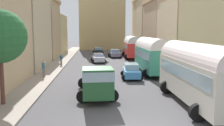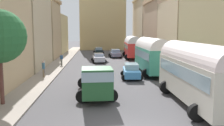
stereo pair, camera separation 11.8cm
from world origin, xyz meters
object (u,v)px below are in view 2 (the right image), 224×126
pedestrian_0 (44,66)px  pedestrian_1 (44,68)px  car_0 (99,58)px  car_3 (115,53)px  pedestrian_3 (61,59)px  parked_bus_2 (133,46)px  parked_bus_1 (151,54)px  parked_bus_0 (196,71)px  car_2 (131,71)px  cargo_truck_0 (96,81)px  car_1 (99,51)px

pedestrian_0 → pedestrian_1: (0.41, -2.09, 0.07)m
car_0 → car_3: (3.13, 7.11, 0.02)m
car_3 → pedestrian_3: (-8.33, -11.04, 0.22)m
parked_bus_2 → parked_bus_1: bearing=-90.7°
parked_bus_0 → car_2: size_ratio=2.41×
parked_bus_2 → car_2: parked_bus_2 is taller
car_0 → pedestrian_3: bearing=-142.9°
parked_bus_1 → pedestrian_0: parked_bus_1 is taller
parked_bus_2 → pedestrian_3: 14.61m
parked_bus_1 → pedestrian_0: size_ratio=4.92×
parked_bus_1 → pedestrian_1: parked_bus_1 is taller
cargo_truck_0 → pedestrian_3: 17.49m
pedestrian_0 → car_0: bearing=60.1°
car_0 → pedestrian_0: (-6.22, -10.81, 0.28)m
car_3 → pedestrian_3: size_ratio=2.39×
car_0 → pedestrian_0: bearing=-119.9°
car_2 → pedestrian_3: size_ratio=2.40×
car_0 → parked_bus_1: bearing=-61.2°
car_0 → pedestrian_3: (-5.19, -3.93, 0.24)m
cargo_truck_0 → car_0: bearing=89.0°
parked_bus_0 → car_0: size_ratio=2.27×
parked_bus_1 → parked_bus_2: parked_bus_1 is taller
car_1 → pedestrian_0: (-6.36, -24.68, 0.28)m
pedestrian_1 → pedestrian_3: bearing=86.0°
car_0 → car_3: 7.77m
parked_bus_0 → car_3: 30.29m
pedestrian_3 → parked_bus_1: bearing=-31.5°
pedestrian_1 → pedestrian_0: bearing=101.0°
parked_bus_0 → car_0: (-6.19, 22.99, -1.57)m
car_2 → pedestrian_1: (-9.05, 0.55, 0.31)m
parked_bus_0 → car_1: size_ratio=2.23×
parked_bus_1 → car_1: size_ratio=1.95×
parked_bus_0 → pedestrian_0: size_ratio=5.62×
parked_bus_2 → pedestrian_3: size_ratio=4.97×
parked_bus_0 → pedestrian_1: size_ratio=5.38×
cargo_truck_0 → car_3: 28.08m
car_0 → cargo_truck_0: bearing=-91.0°
parked_bus_0 → parked_bus_2: size_ratio=1.16×
parked_bus_2 → pedestrian_1: size_ratio=4.63×
pedestrian_3 → car_3: bearing=53.0°
parked_bus_0 → pedestrian_3: size_ratio=5.78×
parked_bus_1 → cargo_truck_0: size_ratio=1.15×
parked_bus_2 → pedestrian_0: size_ratio=4.83×
parked_bus_1 → car_2: bearing=-134.5°
parked_bus_2 → pedestrian_1: parked_bus_2 is taller
car_3 → pedestrian_0: (-9.35, -17.92, 0.26)m
car_1 → car_2: size_ratio=1.08×
car_1 → pedestrian_1: size_ratio=2.41×
pedestrian_0 → pedestrian_1: bearing=-79.0°
pedestrian_0 → parked_bus_0: bearing=-44.4°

